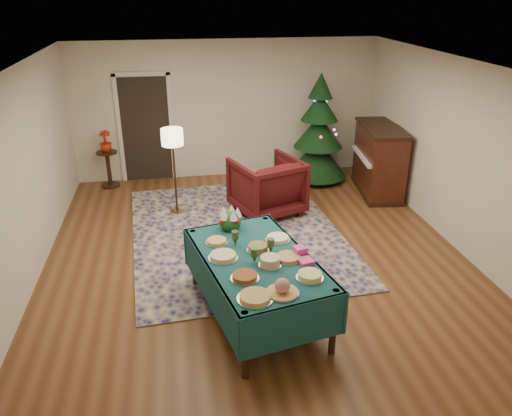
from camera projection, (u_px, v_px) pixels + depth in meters
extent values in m
plane|color=#593319|center=(256.00, 256.00, 7.29)|extent=(7.00, 7.00, 0.00)
plane|color=white|center=(256.00, 66.00, 6.19)|extent=(7.00, 7.00, 0.00)
plane|color=beige|center=(227.00, 110.00, 9.89)|extent=(6.00, 0.00, 6.00)
plane|color=beige|center=(337.00, 330.00, 3.59)|extent=(6.00, 0.00, 6.00)
plane|color=beige|center=(22.00, 182.00, 6.28)|extent=(0.00, 7.00, 7.00)
plane|color=beige|center=(461.00, 157.00, 7.20)|extent=(0.00, 7.00, 7.00)
cube|color=black|center=(146.00, 130.00, 9.77)|extent=(0.92, 0.02, 2.04)
cube|color=silver|center=(120.00, 130.00, 9.67)|extent=(0.08, 0.04, 2.14)
cube|color=silver|center=(172.00, 128.00, 9.82)|extent=(0.08, 0.04, 2.14)
cube|color=silver|center=(141.00, 74.00, 9.31)|extent=(1.08, 0.04, 0.08)
cube|color=#121244|center=(236.00, 233.00, 7.95)|extent=(3.48, 4.41, 0.02)
cylinder|color=black|center=(245.00, 346.00, 4.87)|extent=(0.07, 0.07, 0.79)
cylinder|color=black|center=(194.00, 258.00, 6.43)|extent=(0.07, 0.07, 0.79)
cylinder|color=black|center=(334.00, 322.00, 5.21)|extent=(0.07, 0.07, 0.79)
cylinder|color=black|center=(265.00, 245.00, 6.77)|extent=(0.07, 0.07, 0.79)
cube|color=#123B41|center=(257.00, 259.00, 5.67)|extent=(1.57, 2.21, 0.04)
cube|color=#123B41|center=(228.00, 239.00, 6.60)|extent=(1.17, 0.29, 0.50)
cube|color=#123B41|center=(294.00, 326.00, 4.92)|extent=(1.17, 0.29, 0.50)
cube|color=#123B41|center=(301.00, 267.00, 5.95)|extent=(0.47, 2.00, 0.50)
cube|color=#123B41|center=(209.00, 286.00, 5.56)|extent=(0.47, 2.00, 0.50)
cylinder|color=silver|center=(255.00, 299.00, 4.91)|extent=(0.37, 0.37, 0.01)
cylinder|color=tan|center=(255.00, 296.00, 4.90)|extent=(0.31, 0.31, 0.04)
cylinder|color=silver|center=(282.00, 293.00, 4.99)|extent=(0.34, 0.34, 0.01)
sphere|color=#CC727A|center=(282.00, 286.00, 4.96)|extent=(0.16, 0.16, 0.16)
cylinder|color=silver|center=(310.00, 278.00, 5.25)|extent=(0.29, 0.29, 0.01)
cylinder|color=#D8D172|center=(310.00, 275.00, 5.24)|extent=(0.25, 0.25, 0.05)
cylinder|color=silver|center=(245.00, 278.00, 5.25)|extent=(0.31, 0.31, 0.01)
cylinder|color=brown|center=(245.00, 276.00, 5.23)|extent=(0.26, 0.26, 0.04)
cylinder|color=silver|center=(270.00, 265.00, 5.49)|extent=(0.26, 0.26, 0.01)
cylinder|color=tan|center=(270.00, 261.00, 5.47)|extent=(0.22, 0.22, 0.10)
cylinder|color=silver|center=(288.00, 259.00, 5.62)|extent=(0.32, 0.32, 0.01)
cylinder|color=#B2844C|center=(288.00, 257.00, 5.61)|extent=(0.27, 0.27, 0.03)
cylinder|color=silver|center=(223.00, 258.00, 5.64)|extent=(0.34, 0.34, 0.01)
cylinder|color=#D8BF7F|center=(223.00, 256.00, 5.63)|extent=(0.29, 0.29, 0.04)
cylinder|color=silver|center=(258.00, 250.00, 5.80)|extent=(0.27, 0.27, 0.01)
cylinder|color=maroon|center=(258.00, 247.00, 5.78)|extent=(0.23, 0.23, 0.06)
cylinder|color=silver|center=(278.00, 239.00, 6.05)|extent=(0.31, 0.31, 0.01)
cylinder|color=#F2EACC|center=(278.00, 238.00, 6.04)|extent=(0.26, 0.26, 0.03)
cylinder|color=silver|center=(217.00, 242.00, 5.97)|extent=(0.27, 0.27, 0.01)
cylinder|color=tan|center=(217.00, 241.00, 5.96)|extent=(0.23, 0.23, 0.03)
cone|color=#2D471E|center=(235.00, 242.00, 5.90)|extent=(0.07, 0.07, 0.10)
cylinder|color=#2D471E|center=(235.00, 235.00, 5.87)|extent=(0.08, 0.08, 0.10)
cone|color=#2D471E|center=(271.00, 249.00, 5.73)|extent=(0.07, 0.07, 0.10)
cylinder|color=#2D471E|center=(271.00, 243.00, 5.69)|extent=(0.08, 0.08, 0.10)
cone|color=#2D471E|center=(254.00, 259.00, 5.53)|extent=(0.07, 0.07, 0.10)
cylinder|color=#2D471E|center=(254.00, 252.00, 5.49)|extent=(0.08, 0.08, 0.10)
cube|color=#EB4189|center=(306.00, 261.00, 5.54)|extent=(0.19, 0.19, 0.04)
cube|color=#E740A0|center=(300.00, 251.00, 5.68)|extent=(0.15, 0.15, 0.11)
sphere|color=#1E4C1E|center=(230.00, 221.00, 6.27)|extent=(0.27, 0.27, 0.27)
cone|color=white|center=(238.00, 212.00, 6.24)|extent=(0.11, 0.11, 0.13)
cone|color=white|center=(232.00, 209.00, 6.31)|extent=(0.11, 0.11, 0.13)
cone|color=white|center=(223.00, 211.00, 6.26)|extent=(0.11, 0.11, 0.13)
cone|color=white|center=(224.00, 215.00, 6.16)|extent=(0.11, 0.11, 0.13)
cone|color=white|center=(233.00, 215.00, 6.14)|extent=(0.11, 0.11, 0.13)
sphere|color=#B20C0F|center=(237.00, 216.00, 6.33)|extent=(0.07, 0.07, 0.07)
sphere|color=#B20C0F|center=(224.00, 216.00, 6.33)|extent=(0.07, 0.07, 0.07)
sphere|color=#B20C0F|center=(223.00, 221.00, 6.18)|extent=(0.07, 0.07, 0.07)
sphere|color=#B20C0F|center=(236.00, 221.00, 6.18)|extent=(0.07, 0.07, 0.07)
imported|color=#430E0F|center=(267.00, 184.00, 8.46)|extent=(1.31, 1.27, 1.07)
cylinder|color=#A57F3F|center=(177.00, 212.00, 8.67)|extent=(0.25, 0.25, 0.03)
cylinder|color=black|center=(175.00, 176.00, 8.40)|extent=(0.04, 0.04, 1.35)
cylinder|color=#FFEABF|center=(172.00, 137.00, 8.12)|extent=(0.36, 0.36, 0.27)
cylinder|color=black|center=(111.00, 185.00, 9.80)|extent=(0.36, 0.36, 0.04)
cylinder|color=black|center=(109.00, 169.00, 9.67)|extent=(0.08, 0.08, 0.65)
cylinder|color=black|center=(107.00, 152.00, 9.53)|extent=(0.40, 0.40, 0.03)
imported|color=red|center=(106.00, 146.00, 9.47)|extent=(0.23, 0.41, 0.23)
cylinder|color=black|center=(316.00, 176.00, 10.11)|extent=(0.13, 0.13, 0.17)
cone|color=black|center=(317.00, 157.00, 9.94)|extent=(1.49, 1.49, 0.75)
cone|color=black|center=(319.00, 131.00, 9.73)|extent=(1.22, 1.22, 0.64)
cone|color=black|center=(320.00, 107.00, 9.53)|extent=(0.92, 0.92, 0.53)
cone|color=black|center=(321.00, 85.00, 9.37)|extent=(0.59, 0.59, 0.48)
cube|color=black|center=(376.00, 190.00, 9.52)|extent=(0.81, 1.53, 0.08)
cube|color=#35140D|center=(379.00, 160.00, 9.27)|extent=(0.79, 1.50, 1.19)
cube|color=black|center=(383.00, 128.00, 9.02)|extent=(0.83, 1.55, 0.05)
cube|color=white|center=(363.00, 156.00, 9.23)|extent=(0.27, 1.24, 0.06)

